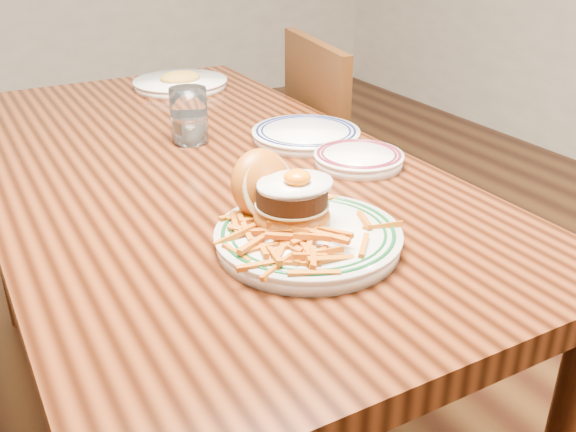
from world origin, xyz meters
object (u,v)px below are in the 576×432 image
chair_right (350,180)px  main_plate (300,222)px  side_plate (359,158)px  table (197,197)px

chair_right → main_plate: bearing=60.0°
main_plate → chair_right: bearing=34.7°
main_plate → side_plate: bearing=25.3°
chair_right → side_plate: size_ratio=4.85×
table → main_plate: main_plate is taller
side_plate → main_plate: bearing=-150.2°
side_plate → table: bearing=135.1°
table → main_plate: (0.01, -0.44, 0.13)m
chair_right → side_plate: chair_right is taller
chair_right → table: bearing=33.3°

